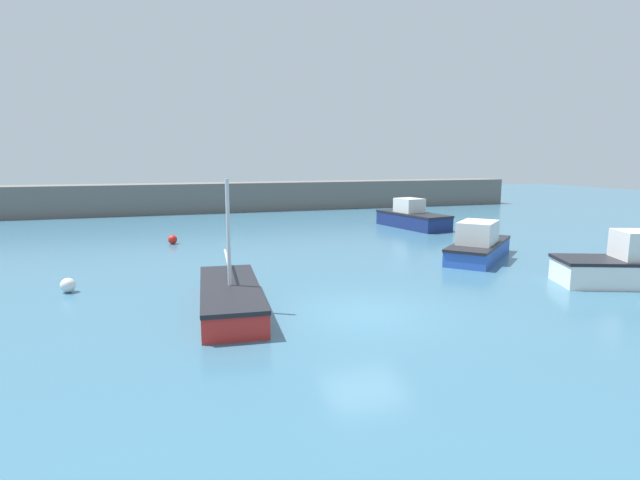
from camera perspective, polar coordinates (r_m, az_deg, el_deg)
ground_plane at (r=15.11m, az=5.16°, el=-8.69°), size 120.00×120.00×0.20m
harbor_breakwater at (r=44.08m, az=-10.52°, el=4.86°), size 54.26×2.88×2.45m
sailboat_twin_hulled at (r=15.43m, az=-10.22°, el=-6.45°), size 2.22×5.86×3.98m
motorboat_grey_hull at (r=33.63m, az=10.48°, el=2.54°), size 3.05×5.83×1.91m
motorboat_with_cabin at (r=23.83m, az=17.65°, el=-0.55°), size 5.29×5.02×1.77m
cabin_cruiser_white at (r=21.38m, az=32.47°, el=-2.47°), size 5.67×3.71×1.99m
mooring_buoy_white at (r=19.25m, az=-26.86°, el=-4.64°), size 0.50×0.50×0.50m
mooring_buoy_red at (r=27.93m, az=-16.49°, el=0.06°), size 0.48×0.48×0.48m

